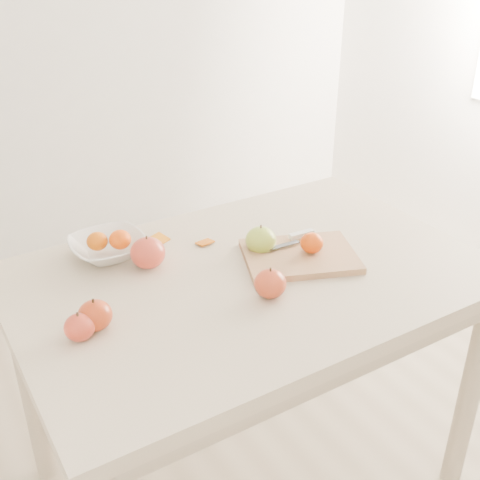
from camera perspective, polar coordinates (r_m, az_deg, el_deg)
ground at (r=2.05m, az=0.78°, el=-21.32°), size 3.50×3.50×0.00m
table at (r=1.61m, az=0.93°, el=-6.03°), size 1.20×0.80×0.75m
cutting_board at (r=1.62m, az=5.68°, el=-1.52°), size 0.35×0.31×0.02m
board_tangerine at (r=1.61m, az=6.82°, el=-0.27°), size 0.06×0.06×0.05m
fruit_bowl at (r=1.66m, az=-12.38°, el=-0.69°), size 0.20×0.20×0.05m
bowl_tangerine_near at (r=1.65m, az=-13.39°, el=-0.11°), size 0.06×0.06×0.05m
bowl_tangerine_far at (r=1.64m, az=-11.30°, el=0.05°), size 0.06×0.06×0.05m
orange_peel_a at (r=1.71m, az=-7.81°, el=-0.11°), size 0.07×0.06×0.01m
orange_peel_b at (r=1.69m, az=-3.34°, el=-0.29°), size 0.05×0.04×0.01m
paring_knife at (r=1.68m, az=5.56°, el=0.37°), size 0.17×0.05×0.01m
apple_green at (r=1.63m, az=1.98°, el=-0.03°), size 0.08×0.08×0.08m
apple_red_d at (r=1.35m, az=-14.99°, el=-8.00°), size 0.07×0.07×0.06m
apple_red_e at (r=1.44m, az=2.88°, el=-4.15°), size 0.08×0.08×0.07m
apple_red_b at (r=1.37m, az=-13.59°, el=-6.95°), size 0.08×0.08×0.07m
apple_red_a at (r=1.57m, az=-8.74°, el=-1.22°), size 0.09×0.09×0.08m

